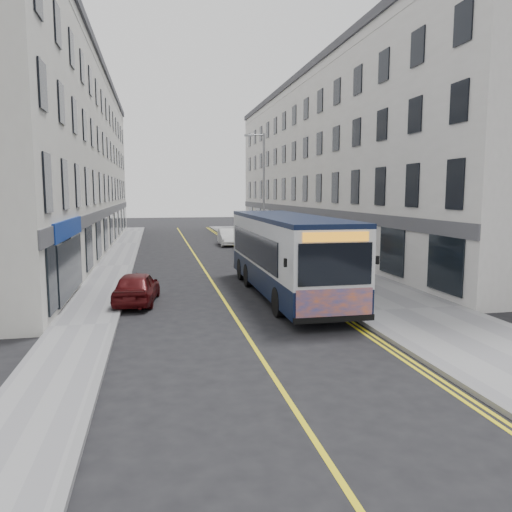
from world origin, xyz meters
name	(u,v)px	position (x,y,z in m)	size (l,w,h in m)	color
ground	(232,312)	(0.00, 0.00, 0.00)	(140.00, 140.00, 0.00)	black
pavement_east	(302,261)	(6.25, 12.00, 0.06)	(4.50, 64.00, 0.12)	gray
pavement_west	(114,266)	(-5.00, 12.00, 0.06)	(2.00, 64.00, 0.12)	gray
kerb_east	(267,262)	(4.00, 12.00, 0.07)	(0.18, 64.00, 0.13)	slate
kerb_west	(132,266)	(-4.00, 12.00, 0.07)	(0.18, 64.00, 0.13)	slate
road_centre_line	(201,265)	(0.00, 12.00, 0.00)	(0.12, 64.00, 0.01)	yellow
road_dbl_yellow_inner	(259,263)	(3.55, 12.00, 0.00)	(0.10, 64.00, 0.01)	yellow
road_dbl_yellow_outer	(263,263)	(3.75, 12.00, 0.00)	(0.10, 64.00, 0.01)	yellow
terrace_east	(334,165)	(11.50, 21.00, 6.50)	(6.00, 46.00, 13.00)	silver
terrace_west	(63,162)	(-9.00, 21.00, 6.50)	(6.00, 46.00, 13.00)	silver
streetlamp	(263,191)	(4.17, 14.00, 4.38)	(1.32, 0.18, 8.00)	gray
city_bus	(286,252)	(2.68, 2.44, 1.83)	(2.69, 11.52, 3.35)	black
bicycle	(333,276)	(4.93, 2.94, 0.68)	(0.74, 2.12, 1.11)	black
pedestrian_near	(285,248)	(5.09, 11.81, 0.90)	(0.57, 0.37, 1.56)	brown
pedestrian_far	(294,239)	(6.99, 16.47, 1.00)	(0.85, 0.66, 1.75)	black
car_white	(228,237)	(3.20, 22.82, 0.68)	(1.43, 4.10, 1.35)	white
car_maroon	(137,287)	(-3.40, 2.13, 0.64)	(1.50, 3.73, 1.27)	#490C0D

